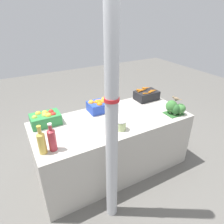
% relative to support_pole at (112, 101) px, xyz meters
% --- Properties ---
extents(ground_plane, '(10.00, 10.00, 0.00)m').
position_rel_support_pole_xyz_m(ground_plane, '(0.35, 0.62, -1.33)').
color(ground_plane, '#605E59').
extents(market_table, '(1.94, 0.86, 0.76)m').
position_rel_support_pole_xyz_m(market_table, '(0.35, 0.62, -0.95)').
color(market_table, '#B7B2A8').
rests_on(market_table, ground_plane).
extents(support_pole, '(0.13, 0.13, 2.66)m').
position_rel_support_pole_xyz_m(support_pole, '(0.00, 0.00, 0.00)').
color(support_pole, '#B7BABF').
rests_on(support_pole, ground_plane).
extents(apple_crate, '(0.34, 0.22, 0.16)m').
position_rel_support_pole_xyz_m(apple_crate, '(-0.39, 0.90, -0.49)').
color(apple_crate, '#2D8442').
rests_on(apple_crate, market_table).
extents(orange_crate, '(0.34, 0.22, 0.16)m').
position_rel_support_pole_xyz_m(orange_crate, '(0.33, 0.90, -0.49)').
color(orange_crate, '#2847B7').
rests_on(orange_crate, market_table).
extents(carrot_crate, '(0.34, 0.22, 0.17)m').
position_rel_support_pole_xyz_m(carrot_crate, '(1.09, 0.90, -0.50)').
color(carrot_crate, black).
rests_on(carrot_crate, market_table).
extents(broccoli_pile, '(0.23, 0.21, 0.18)m').
position_rel_support_pole_xyz_m(broccoli_pile, '(1.12, 0.35, -0.48)').
color(broccoli_pile, '#2D602D').
rests_on(broccoli_pile, market_table).
extents(juice_bottle_golden, '(0.08, 0.08, 0.30)m').
position_rel_support_pole_xyz_m(juice_bottle_golden, '(-0.53, 0.38, -0.45)').
color(juice_bottle_golden, gold).
rests_on(juice_bottle_golden, market_table).
extents(juice_bottle_ruby, '(0.08, 0.08, 0.29)m').
position_rel_support_pole_xyz_m(juice_bottle_ruby, '(-0.44, 0.38, -0.45)').
color(juice_bottle_ruby, '#B2333D').
rests_on(juice_bottle_ruby, market_table).
extents(pickle_jar, '(0.11, 0.11, 0.12)m').
position_rel_support_pole_xyz_m(pickle_jar, '(0.32, 0.37, -0.51)').
color(pickle_jar, '#B2C684').
rests_on(pickle_jar, market_table).
extents(sparrow_bird, '(0.06, 0.13, 0.05)m').
position_rel_support_pole_xyz_m(sparrow_bird, '(1.13, 0.37, -0.36)').
color(sparrow_bird, '#4C3D2D').
rests_on(sparrow_bird, broccoli_pile).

